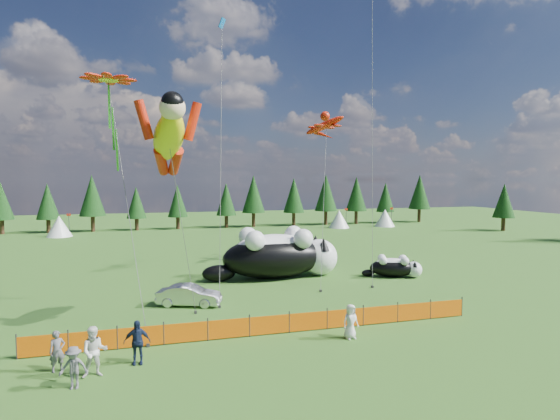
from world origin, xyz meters
The scene contains 16 objects.
ground centered at (0.00, 0.00, 0.00)m, with size 160.00×160.00×0.00m, color #0E3509.
safety_fence centered at (0.00, -3.00, 0.50)m, with size 22.06×0.06×1.10m.
tree_line centered at (0.00, 45.00, 4.00)m, with size 90.00×4.00×8.00m, color black, non-canonical shape.
festival_tents centered at (11.00, 40.00, 1.40)m, with size 50.00×3.20×2.80m, color white, non-canonical shape.
cat_large centered at (3.81, 8.95, 1.84)m, with size 10.71×3.93×3.87m.
cat_small centered at (12.50, 6.72, 0.80)m, with size 4.45×2.84×1.68m.
car centered at (-3.46, 3.13, 0.63)m, with size 1.33×3.81×1.26m, color silver.
spectator_a centered at (-9.08, -4.70, 0.81)m, with size 0.59×0.39×1.63m, color #57565B.
spectator_b centered at (-7.59, -5.61, 0.99)m, with size 0.96×0.56×1.97m, color silver.
spectator_c centered at (-6.07, -4.80, 0.91)m, with size 1.07×0.55×1.83m, color #15203B.
spectator_d centered at (-8.18, -6.44, 0.78)m, with size 1.01×0.52×1.56m, color #57565B.
spectator_e centered at (3.60, -4.50, 0.83)m, with size 0.81×0.53×1.65m, color silver.
superhero_kite centered at (-4.60, -1.51, 9.61)m, with size 4.69×5.49×11.91m.
gecko_kite centered at (8.66, 12.13, 12.20)m, with size 6.23×10.97×14.93m.
flower_kite centered at (-7.65, 2.81, 12.92)m, with size 4.00×7.87×14.33m.
diamond_kite_a centered at (-0.76, 7.29, 17.11)m, with size 1.51×6.06×19.34m.
Camera 1 is at (-5.06, -23.22, 7.58)m, focal length 28.00 mm.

